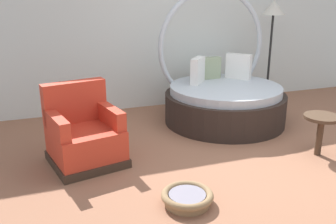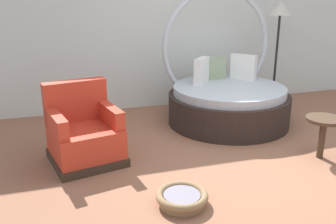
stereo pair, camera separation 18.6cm
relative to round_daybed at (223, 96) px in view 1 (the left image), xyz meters
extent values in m
cube|color=#936047|center=(-0.36, -1.37, -0.41)|extent=(8.00, 8.00, 0.02)
cube|color=silver|center=(-0.36, 1.19, 0.97)|extent=(8.00, 0.12, 2.72)
cylinder|color=#2D231E|center=(0.00, -0.07, -0.16)|extent=(1.86, 1.86, 0.47)
cylinder|color=#B2BCC6|center=(0.00, -0.07, 0.13)|extent=(1.71, 1.71, 0.12)
torus|color=#B2BCC6|center=(0.00, 0.44, 0.72)|extent=(1.85, 0.08, 1.85)
cube|color=white|center=(0.41, 0.28, 0.39)|extent=(0.36, 0.39, 0.41)
cube|color=#93A37F|center=(-0.02, 0.46, 0.37)|extent=(0.36, 0.13, 0.35)
cube|color=white|center=(-0.34, 0.22, 0.39)|extent=(0.35, 0.38, 0.40)
cube|color=#38281E|center=(-2.25, -0.85, -0.35)|extent=(0.95, 0.95, 0.10)
cube|color=red|center=(-2.25, -0.85, -0.13)|extent=(0.90, 0.90, 0.34)
cube|color=red|center=(-2.31, -0.54, 0.29)|extent=(0.78, 0.32, 0.50)
cube|color=red|center=(-2.56, -0.91, 0.15)|extent=(0.26, 0.69, 0.22)
cube|color=red|center=(-1.93, -0.78, 0.15)|extent=(0.26, 0.69, 0.22)
cylinder|color=#8E704C|center=(-1.46, -2.09, -0.37)|extent=(0.44, 0.44, 0.06)
torus|color=#8E704C|center=(-1.46, -2.09, -0.30)|extent=(0.51, 0.51, 0.07)
cylinder|color=gray|center=(-1.46, -2.09, -0.31)|extent=(0.36, 0.36, 0.05)
cylinder|color=#473323|center=(0.53, -1.58, -0.16)|extent=(0.08, 0.08, 0.48)
cylinder|color=#473323|center=(0.53, -1.58, 0.10)|extent=(0.44, 0.44, 0.04)
cylinder|color=black|center=(1.21, 0.58, -0.38)|extent=(0.32, 0.32, 0.03)
cylinder|color=black|center=(1.21, 0.58, 0.41)|extent=(0.04, 0.04, 1.55)
cone|color=beige|center=(1.21, 0.58, 1.30)|extent=(0.40, 0.40, 0.24)
camera|label=1|loc=(-2.68, -4.98, 1.57)|focal=39.57mm
camera|label=2|loc=(-2.50, -5.03, 1.57)|focal=39.57mm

